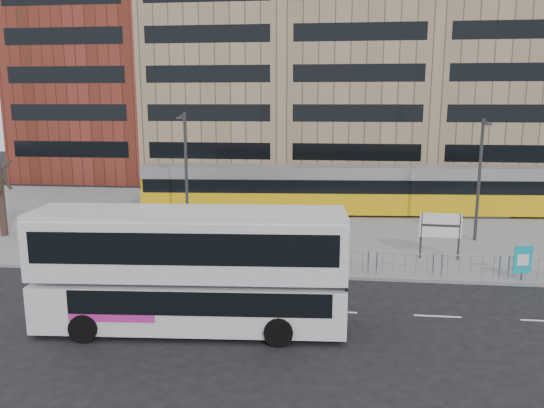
# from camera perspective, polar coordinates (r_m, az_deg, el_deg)

# --- Properties ---
(ground) EXTENTS (120.00, 120.00, 0.00)m
(ground) POSITION_cam_1_polar(r_m,az_deg,el_deg) (25.45, 2.14, -7.90)
(ground) COLOR black
(ground) RESTS_ON ground
(plaza) EXTENTS (64.00, 24.00, 0.15)m
(plaza) POSITION_cam_1_polar(r_m,az_deg,el_deg) (36.97, 3.55, -1.81)
(plaza) COLOR slate
(plaza) RESTS_ON ground
(kerb) EXTENTS (64.00, 0.25, 0.17)m
(kerb) POSITION_cam_1_polar(r_m,az_deg,el_deg) (25.47, 2.15, -7.70)
(kerb) COLOR gray
(kerb) RESTS_ON ground
(building_row) EXTENTS (70.40, 18.40, 31.20)m
(building_row) POSITION_cam_1_polar(r_m,az_deg,el_deg) (58.49, 6.45, 15.47)
(building_row) COLOR maroon
(building_row) RESTS_ON ground
(pedestrian_barrier) EXTENTS (32.07, 0.07, 1.10)m
(pedestrian_barrier) POSITION_cam_1_polar(r_m,az_deg,el_deg) (25.57, 6.73, -5.57)
(pedestrian_barrier) COLOR #989BA1
(pedestrian_barrier) RESTS_ON plaza
(road_markings) EXTENTS (62.00, 0.12, 0.01)m
(road_markings) POSITION_cam_1_polar(r_m,az_deg,el_deg) (21.65, 4.01, -11.37)
(road_markings) COLOR white
(road_markings) RESTS_ON ground
(double_decker_bus) EXTENTS (11.24, 3.39, 4.44)m
(double_decker_bus) POSITION_cam_1_polar(r_m,az_deg,el_deg) (19.43, -8.79, -6.60)
(double_decker_bus) COLOR silver
(double_decker_bus) RESTS_ON ground
(tram) EXTENTS (30.02, 4.93, 3.52)m
(tram) POSITION_cam_1_polar(r_m,az_deg,el_deg) (38.99, 8.20, 1.52)
(tram) COLOR #E1AE0C
(tram) RESTS_ON plaza
(station_sign) EXTENTS (2.11, 0.22, 2.43)m
(station_sign) POSITION_cam_1_polar(r_m,az_deg,el_deg) (28.72, 17.67, -2.43)
(station_sign) COLOR #2D2D30
(station_sign) RESTS_ON plaza
(ad_panel) EXTENTS (0.86, 0.22, 1.61)m
(ad_panel) POSITION_cam_1_polar(r_m,az_deg,el_deg) (26.91, 25.36, -5.49)
(ad_panel) COLOR #2D2D30
(ad_panel) RESTS_ON plaza
(pedestrian) EXTENTS (0.49, 0.68, 1.74)m
(pedestrian) POSITION_cam_1_polar(r_m,az_deg,el_deg) (28.51, -5.56, -3.73)
(pedestrian) COLOR black
(pedestrian) RESTS_ON plaza
(traffic_light_west) EXTENTS (0.21, 0.24, 3.10)m
(traffic_light_west) POSITION_cam_1_polar(r_m,az_deg,el_deg) (27.23, -13.55, -2.29)
(traffic_light_west) COLOR #2D2D30
(traffic_light_west) RESTS_ON plaza
(lamp_post_west) EXTENTS (0.45, 1.04, 7.44)m
(lamp_post_west) POSITION_cam_1_polar(r_m,az_deg,el_deg) (32.79, -9.26, 3.83)
(lamp_post_west) COLOR #2D2D30
(lamp_post_west) RESTS_ON plaza
(lamp_post_east) EXTENTS (0.45, 1.04, 7.14)m
(lamp_post_east) POSITION_cam_1_polar(r_m,az_deg,el_deg) (32.93, 21.45, 2.97)
(lamp_post_east) COLOR #2D2D30
(lamp_post_east) RESTS_ON plaza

